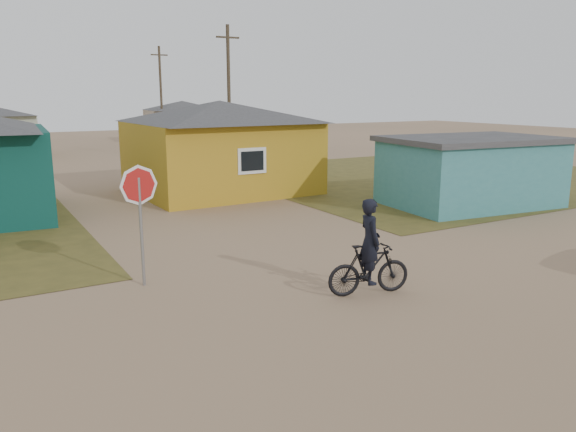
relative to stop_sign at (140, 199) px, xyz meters
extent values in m
plane|color=#947355|center=(3.88, -3.50, -1.96)|extent=(120.00, 120.00, 0.00)
cube|color=brown|center=(17.88, 9.50, -1.95)|extent=(20.00, 18.00, 0.00)
cube|color=#B3871B|center=(6.38, 10.50, -0.46)|extent=(7.21, 6.24, 3.00)
pyramid|color=#343436|center=(6.38, 10.50, 1.49)|extent=(7.72, 6.76, 0.90)
cube|color=silver|center=(6.38, 7.47, -0.31)|extent=(1.20, 0.06, 1.00)
cube|color=black|center=(6.38, 7.44, -0.31)|extent=(0.95, 0.04, 0.75)
cube|color=teal|center=(13.38, 3.00, -0.76)|extent=(6.39, 4.61, 2.40)
cube|color=#343436|center=(13.38, 3.00, 0.54)|extent=(6.71, 4.93, 0.20)
cube|color=gray|center=(13.88, 36.50, -0.56)|extent=(6.41, 5.50, 2.80)
pyramid|color=#343436|center=(13.88, 36.50, 1.24)|extent=(6.95, 6.05, 0.80)
cylinder|color=#423627|center=(10.38, 18.50, 2.04)|extent=(0.20, 0.20, 8.00)
cube|color=#423627|center=(10.38, 18.50, 5.34)|extent=(1.40, 0.10, 0.10)
cylinder|color=#423627|center=(11.38, 34.50, 2.04)|extent=(0.20, 0.20, 8.00)
cube|color=#423627|center=(11.38, 34.50, 5.34)|extent=(1.40, 0.10, 0.10)
cylinder|color=gray|center=(0.00, 0.00, -0.75)|extent=(0.07, 0.07, 2.41)
imported|color=black|center=(3.97, -2.93, -1.41)|extent=(1.89, 0.93, 1.10)
imported|color=black|center=(3.97, -2.93, -0.80)|extent=(0.57, 0.74, 1.80)
camera|label=1|loc=(-3.13, -11.87, 2.19)|focal=35.00mm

